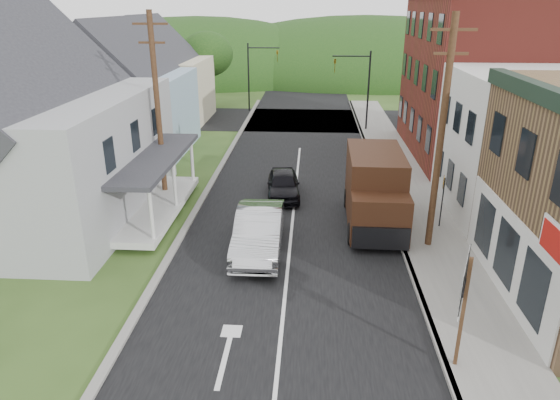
% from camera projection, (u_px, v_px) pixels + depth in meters
% --- Properties ---
extents(ground, '(120.00, 120.00, 0.00)m').
position_uv_depth(ground, '(286.00, 288.00, 17.39)').
color(ground, '#2D4719').
rests_on(ground, ground).
extents(road, '(9.00, 90.00, 0.02)m').
position_uv_depth(road, '(296.00, 189.00, 26.67)').
color(road, black).
rests_on(road, ground).
extents(cross_road, '(60.00, 9.00, 0.02)m').
position_uv_depth(cross_road, '(303.00, 120.00, 42.45)').
color(cross_road, black).
rests_on(cross_road, ground).
extents(sidewalk_right, '(2.80, 55.00, 0.15)m').
position_uv_depth(sidewalk_right, '(415.00, 204.00, 24.43)').
color(sidewalk_right, slate).
rests_on(sidewalk_right, ground).
extents(curb_right, '(0.20, 55.00, 0.15)m').
position_uv_depth(curb_right, '(387.00, 203.00, 24.51)').
color(curb_right, slate).
rests_on(curb_right, ground).
extents(curb_left, '(0.30, 55.00, 0.12)m').
position_uv_depth(curb_left, '(202.00, 199.00, 25.07)').
color(curb_left, slate).
rests_on(curb_left, ground).
extents(storefront_white, '(8.00, 7.00, 6.50)m').
position_uv_depth(storefront_white, '(545.00, 146.00, 22.48)').
color(storefront_white, silver).
rests_on(storefront_white, ground).
extents(storefront_red, '(8.00, 12.00, 10.00)m').
position_uv_depth(storefront_red, '(484.00, 77.00, 30.65)').
color(storefront_red, maroon).
rests_on(storefront_red, ground).
extents(house_gray, '(10.20, 12.24, 8.35)m').
position_uv_depth(house_gray, '(24.00, 125.00, 22.12)').
color(house_gray, '#999A9D').
rests_on(house_gray, ground).
extents(house_blue, '(7.14, 8.16, 7.28)m').
position_uv_depth(house_blue, '(131.00, 95.00, 32.46)').
color(house_blue, '#89ABBB').
rests_on(house_blue, ground).
extents(house_cream, '(7.14, 8.16, 7.28)m').
position_uv_depth(house_cream, '(163.00, 76.00, 40.85)').
color(house_cream, beige).
rests_on(house_cream, ground).
extents(utility_pole_right, '(1.60, 0.26, 9.00)m').
position_uv_depth(utility_pole_right, '(441.00, 135.00, 18.59)').
color(utility_pole_right, '#472D19').
rests_on(utility_pole_right, ground).
extents(utility_pole_left, '(1.60, 0.26, 9.00)m').
position_uv_depth(utility_pole_left, '(158.00, 108.00, 23.49)').
color(utility_pole_left, '#472D19').
rests_on(utility_pole_left, ground).
extents(traffic_signal_right, '(2.87, 0.20, 6.00)m').
position_uv_depth(traffic_signal_right, '(360.00, 81.00, 37.56)').
color(traffic_signal_right, black).
rests_on(traffic_signal_right, ground).
extents(traffic_signal_left, '(2.87, 0.20, 6.00)m').
position_uv_depth(traffic_signal_left, '(256.00, 69.00, 44.57)').
color(traffic_signal_left, black).
rests_on(traffic_signal_left, ground).
extents(tree_left_c, '(5.80, 5.80, 8.41)m').
position_uv_depth(tree_left_c, '(31.00, 54.00, 34.90)').
color(tree_left_c, '#382616').
rests_on(tree_left_c, ground).
extents(tree_left_d, '(4.80, 4.80, 6.94)m').
position_uv_depth(tree_left_d, '(207.00, 54.00, 45.83)').
color(tree_left_d, '#382616').
rests_on(tree_left_d, ground).
extents(forested_ridge, '(90.00, 30.00, 16.00)m').
position_uv_depth(forested_ridge, '(307.00, 76.00, 68.43)').
color(forested_ridge, black).
rests_on(forested_ridge, ground).
extents(silver_sedan, '(1.87, 5.19, 1.70)m').
position_uv_depth(silver_sedan, '(259.00, 232.00, 19.67)').
color(silver_sedan, '#B3B4B8').
rests_on(silver_sedan, ground).
extents(dark_sedan, '(1.90, 4.07, 1.35)m').
position_uv_depth(dark_sedan, '(283.00, 184.00, 25.33)').
color(dark_sedan, black).
rests_on(dark_sedan, ground).
extents(delivery_van, '(2.50, 5.83, 3.23)m').
position_uv_depth(delivery_van, '(375.00, 191.00, 21.74)').
color(delivery_van, '#321A0E').
rests_on(delivery_van, ground).
extents(route_sign_cluster, '(0.71, 1.75, 3.23)m').
position_uv_depth(route_sign_cluster, '(463.00, 297.00, 12.77)').
color(route_sign_cluster, '#472D19').
rests_on(route_sign_cluster, sidewalk_right).
extents(warning_sign, '(0.19, 0.64, 2.38)m').
position_uv_depth(warning_sign, '(443.00, 194.00, 21.31)').
color(warning_sign, black).
rests_on(warning_sign, sidewalk_right).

